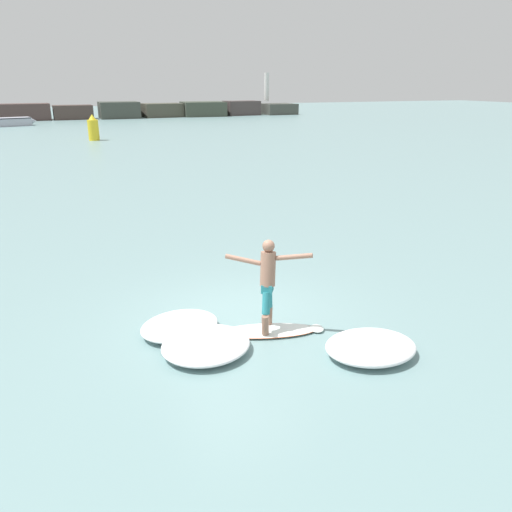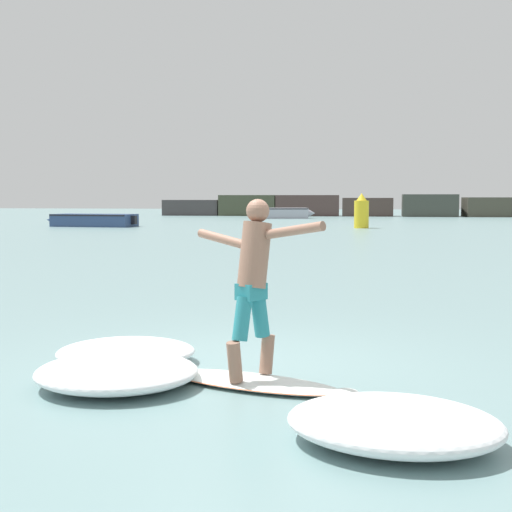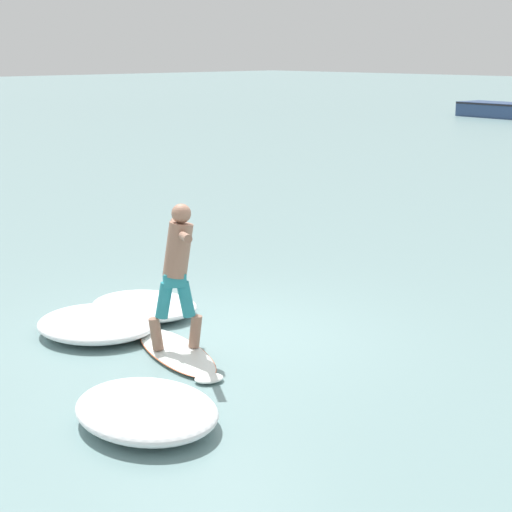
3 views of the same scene
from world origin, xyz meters
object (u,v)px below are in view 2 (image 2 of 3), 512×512
small_boat_offshore (92,220)px  surfboard (255,382)px  surfer (254,273)px  fishing_boat_near_jetty (283,213)px  channel_marker_buoy (361,212)px

small_boat_offshore → surfboard: bearing=-64.8°
surfboard → surfer: surfer is taller
fishing_boat_near_jetty → surfer: bearing=-82.5°
small_boat_offshore → channel_marker_buoy: (16.65, 0.60, 0.52)m
small_boat_offshore → surfer: bearing=-64.8°
surfboard → small_boat_offshore: bearing=115.2°
fishing_boat_near_jetty → surfboard: bearing=-82.5°
surfer → fishing_boat_near_jetty: (-7.14, 54.08, -0.62)m
surfer → small_boat_offshore: size_ratio=0.28×
surfer → surfboard: bearing=-72.2°
fishing_boat_near_jetty → small_boat_offshore: fishing_boat_near_jetty is taller
fishing_boat_near_jetty → channel_marker_buoy: (7.19, -18.14, 0.45)m
small_boat_offshore → fishing_boat_near_jetty: bearing=63.2°
surfer → fishing_boat_near_jetty: 54.55m
fishing_boat_near_jetty → channel_marker_buoy: size_ratio=2.65×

